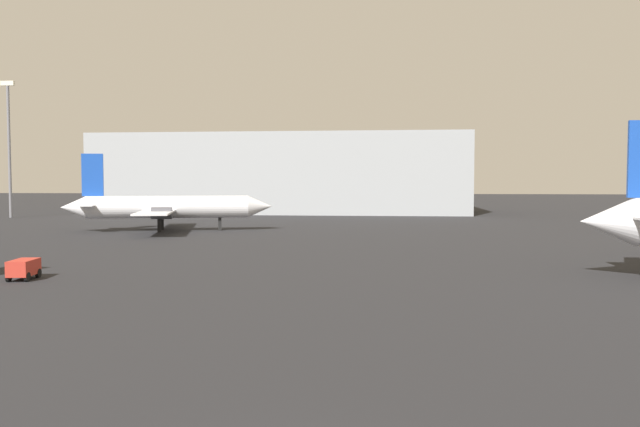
{
  "coord_description": "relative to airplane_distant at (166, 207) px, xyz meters",
  "views": [
    {
      "loc": [
        2.04,
        -12.17,
        6.39
      ],
      "look_at": [
        -4.37,
        49.24,
        3.17
      ],
      "focal_mm": 35.12,
      "sensor_mm": 36.0,
      "label": 1
    }
  ],
  "objects": [
    {
      "name": "light_mast_left",
      "position": [
        -37.2,
        25.49,
        10.04
      ],
      "size": [
        2.4,
        0.5,
        23.64
      ],
      "color": "slate",
      "rests_on": "ground_plane"
    },
    {
      "name": "terminal_building",
      "position": [
        6.99,
        50.93,
        4.72
      ],
      "size": [
        73.31,
        27.1,
        15.61
      ],
      "primitive_type": "cube",
      "color": "#999EA3",
      "rests_on": "ground_plane"
    },
    {
      "name": "airplane_distant",
      "position": [
        0.0,
        0.0,
        0.0
      ],
      "size": [
        26.28,
        23.11,
        9.8
      ],
      "rotation": [
        0.0,
        0.0,
        0.25
      ],
      "color": "white",
      "rests_on": "ground_plane"
    },
    {
      "name": "baggage_cart",
      "position": [
        4.51,
        -39.17,
        -2.32
      ],
      "size": [
        1.67,
        2.56,
        1.3
      ],
      "rotation": [
        0.0,
        0.0,
        4.85
      ],
      "color": "red",
      "rests_on": "ground_plane"
    }
  ]
}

